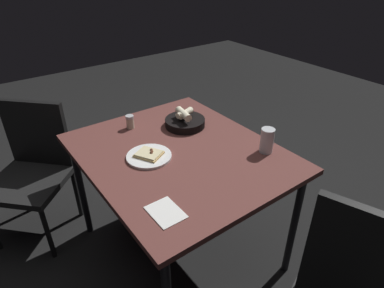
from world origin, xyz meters
name	(u,v)px	position (x,y,z in m)	size (l,w,h in m)	color
ground	(181,248)	(0.00, 0.00, 0.00)	(8.00, 8.00, 0.00)	black
dining_table	(179,160)	(0.00, 0.00, 0.68)	(1.13, 0.95, 0.75)	brown
pizza_plate	(149,156)	(0.04, 0.16, 0.76)	(0.23, 0.23, 0.04)	white
bread_basket	(185,121)	(0.22, -0.19, 0.78)	(0.24, 0.24, 0.11)	black
beer_glass	(267,142)	(-0.28, -0.37, 0.80)	(0.07, 0.07, 0.13)	silver
pepper_shaker	(130,123)	(0.39, 0.09, 0.78)	(0.05, 0.05, 0.08)	#BFB299
napkin	(166,212)	(-0.36, 0.31, 0.75)	(0.16, 0.12, 0.00)	white
chair_near	(359,278)	(-0.95, -0.23, 0.53)	(0.56, 0.56, 0.96)	#2D2D2D
chair_far	(33,164)	(0.75, 0.62, 0.50)	(0.62, 0.62, 0.88)	black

